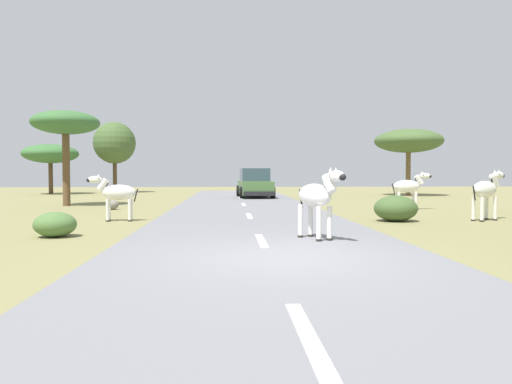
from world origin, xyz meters
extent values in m
plane|color=olive|center=(0.00, 0.00, 0.00)|extent=(90.00, 90.00, 0.00)
cube|color=slate|center=(-0.22, 0.00, 0.03)|extent=(6.00, 64.00, 0.05)
cube|color=silver|center=(-0.22, -4.00, 0.05)|extent=(0.16, 2.00, 0.01)
cube|color=silver|center=(-0.22, 2.00, 0.05)|extent=(0.16, 2.00, 0.01)
cube|color=silver|center=(-0.22, 8.00, 0.05)|extent=(0.16, 2.00, 0.01)
cube|color=silver|center=(-0.22, 14.00, 0.05)|extent=(0.16, 2.00, 0.01)
cube|color=silver|center=(-0.22, 20.00, 0.05)|extent=(0.16, 2.00, 0.01)
cube|color=silver|center=(-0.22, 26.00, 0.05)|extent=(0.16, 2.00, 0.01)
ellipsoid|color=silver|center=(0.96, 2.23, 1.00)|extent=(0.85, 1.16, 0.51)
cylinder|color=silver|center=(0.99, 1.86, 0.42)|extent=(0.14, 0.14, 0.74)
cylinder|color=#28231E|center=(0.99, 1.86, 0.07)|extent=(0.16, 0.16, 0.05)
cylinder|color=silver|center=(1.24, 1.97, 0.42)|extent=(0.14, 0.14, 0.74)
cylinder|color=#28231E|center=(1.24, 1.97, 0.07)|extent=(0.16, 0.16, 0.05)
cylinder|color=silver|center=(0.69, 2.50, 0.42)|extent=(0.14, 0.14, 0.74)
cylinder|color=#28231E|center=(0.69, 2.50, 0.07)|extent=(0.16, 0.16, 0.05)
cylinder|color=silver|center=(0.94, 2.61, 0.42)|extent=(0.14, 0.14, 0.74)
cylinder|color=#28231E|center=(0.94, 2.61, 0.07)|extent=(0.16, 0.16, 0.05)
cylinder|color=silver|center=(1.18, 1.76, 1.27)|extent=(0.34, 0.43, 0.43)
cube|color=black|center=(1.18, 1.76, 1.36)|extent=(0.19, 0.34, 0.30)
ellipsoid|color=silver|center=(1.29, 1.53, 1.43)|extent=(0.38, 0.51, 0.24)
ellipsoid|color=black|center=(1.36, 1.36, 1.41)|extent=(0.19, 0.21, 0.14)
cone|color=silver|center=(1.17, 1.61, 1.55)|extent=(0.12, 0.12, 0.14)
cone|color=silver|center=(1.30, 1.67, 1.55)|extent=(0.12, 0.12, 0.14)
cylinder|color=black|center=(0.74, 2.72, 0.91)|extent=(0.10, 0.15, 0.44)
ellipsoid|color=silver|center=(6.35, 11.11, 0.96)|extent=(1.09, 0.44, 0.51)
cylinder|color=silver|center=(6.71, 10.97, 0.37)|extent=(0.11, 0.11, 0.74)
cylinder|color=#28231E|center=(6.71, 10.97, 0.02)|extent=(0.13, 0.13, 0.05)
cylinder|color=silver|center=(6.70, 11.25, 0.37)|extent=(0.11, 0.11, 0.74)
cylinder|color=#28231E|center=(6.70, 11.25, 0.02)|extent=(0.13, 0.13, 0.05)
cylinder|color=silver|center=(5.99, 10.97, 0.37)|extent=(0.11, 0.11, 0.74)
cylinder|color=#28231E|center=(5.99, 10.97, 0.02)|extent=(0.13, 0.13, 0.05)
cylinder|color=silver|center=(5.99, 11.24, 0.37)|extent=(0.11, 0.11, 0.74)
cylinder|color=#28231E|center=(5.99, 11.24, 0.02)|extent=(0.13, 0.13, 0.05)
cylinder|color=silver|center=(6.87, 11.11, 1.22)|extent=(0.39, 0.20, 0.44)
cube|color=black|center=(6.87, 11.11, 1.31)|extent=(0.36, 0.04, 0.30)
ellipsoid|color=silver|center=(7.12, 11.11, 1.38)|extent=(0.48, 0.20, 0.24)
ellipsoid|color=black|center=(7.31, 11.12, 1.37)|extent=(0.17, 0.14, 0.14)
cone|color=silver|center=(7.01, 11.04, 1.50)|extent=(0.09, 0.09, 0.14)
cone|color=silver|center=(7.01, 11.18, 1.50)|extent=(0.09, 0.09, 0.14)
cylinder|color=black|center=(5.81, 11.10, 0.86)|extent=(0.15, 0.04, 0.44)
ellipsoid|color=silver|center=(-4.31, 6.95, 0.90)|extent=(1.04, 0.47, 0.48)
cylinder|color=silver|center=(-4.65, 7.06, 0.35)|extent=(0.11, 0.11, 0.69)
cylinder|color=#28231E|center=(-4.65, 7.06, 0.02)|extent=(0.12, 0.12, 0.05)
cylinder|color=silver|center=(-4.63, 6.80, 0.35)|extent=(0.11, 0.11, 0.69)
cylinder|color=#28231E|center=(-4.63, 6.80, 0.02)|extent=(0.12, 0.12, 0.05)
cylinder|color=silver|center=(-3.98, 7.11, 0.35)|extent=(0.11, 0.11, 0.69)
cylinder|color=#28231E|center=(-3.98, 7.11, 0.02)|extent=(0.12, 0.12, 0.05)
cylinder|color=silver|center=(-3.97, 6.85, 0.35)|extent=(0.11, 0.11, 0.69)
cylinder|color=#28231E|center=(-3.97, 6.85, 0.02)|extent=(0.12, 0.12, 0.05)
cylinder|color=silver|center=(-4.79, 6.92, 1.14)|extent=(0.37, 0.21, 0.41)
cube|color=black|center=(-4.79, 6.92, 1.23)|extent=(0.34, 0.06, 0.28)
ellipsoid|color=silver|center=(-5.03, 6.91, 1.29)|extent=(0.45, 0.21, 0.22)
ellipsoid|color=black|center=(-5.21, 6.90, 1.28)|extent=(0.16, 0.14, 0.13)
cone|color=silver|center=(-4.92, 6.98, 1.40)|extent=(0.09, 0.09, 0.13)
cone|color=silver|center=(-4.91, 6.85, 1.40)|extent=(0.09, 0.09, 0.13)
cylinder|color=black|center=(-3.80, 6.99, 0.80)|extent=(0.15, 0.05, 0.41)
ellipsoid|color=silver|center=(7.08, 6.42, 0.98)|extent=(1.19, 0.95, 0.53)
cylinder|color=silver|center=(7.47, 6.49, 0.38)|extent=(0.15, 0.15, 0.76)
cylinder|color=#28231E|center=(7.47, 6.49, 0.03)|extent=(0.18, 0.18, 0.05)
cylinder|color=silver|center=(7.32, 6.73, 0.38)|extent=(0.15, 0.15, 0.76)
cylinder|color=#28231E|center=(7.32, 6.73, 0.03)|extent=(0.18, 0.18, 0.05)
cylinder|color=silver|center=(6.84, 6.11, 0.38)|extent=(0.15, 0.15, 0.76)
cylinder|color=#28231E|center=(6.84, 6.11, 0.03)|extent=(0.18, 0.18, 0.05)
cylinder|color=silver|center=(6.69, 6.36, 0.38)|extent=(0.15, 0.15, 0.76)
cylinder|color=#28231E|center=(6.69, 6.36, 0.03)|extent=(0.18, 0.18, 0.05)
cylinder|color=silver|center=(7.54, 6.70, 1.26)|extent=(0.45, 0.38, 0.45)
cube|color=black|center=(7.54, 6.70, 1.35)|extent=(0.34, 0.22, 0.31)
ellipsoid|color=silver|center=(7.77, 6.83, 1.42)|extent=(0.52, 0.42, 0.24)
ellipsoid|color=black|center=(7.93, 6.93, 1.40)|extent=(0.22, 0.21, 0.15)
cone|color=silver|center=(7.70, 6.71, 1.54)|extent=(0.13, 0.13, 0.14)
cone|color=silver|center=(7.62, 6.83, 1.54)|extent=(0.13, 0.13, 0.14)
cylinder|color=black|center=(6.60, 6.14, 0.88)|extent=(0.16, 0.12, 0.45)
cube|color=#476B38|center=(0.67, 20.77, 0.63)|extent=(2.00, 4.28, 0.80)
cube|color=#334751|center=(0.66, 20.97, 1.41)|extent=(1.74, 2.28, 0.76)
cube|color=black|center=(0.78, 18.61, 0.36)|extent=(1.72, 0.24, 0.24)
cylinder|color=black|center=(-0.16, 19.38, 0.39)|extent=(0.25, 0.69, 0.68)
cylinder|color=black|center=(1.64, 19.46, 0.39)|extent=(0.25, 0.69, 0.68)
cylinder|color=black|center=(-0.29, 22.07, 0.39)|extent=(0.25, 0.69, 0.68)
cylinder|color=black|center=(1.51, 22.16, 0.39)|extent=(0.25, 0.69, 0.68)
cylinder|color=brown|center=(11.06, 23.31, 1.43)|extent=(0.32, 0.32, 2.86)
ellipsoid|color=#425B2D|center=(11.06, 23.31, 3.65)|extent=(4.47, 4.47, 1.57)
cylinder|color=#4C3823|center=(-9.69, 29.62, 1.28)|extent=(0.31, 0.31, 2.56)
sphere|color=#425B2D|center=(-9.69, 29.62, 3.84)|extent=(3.21, 3.21, 3.21)
cylinder|color=brown|center=(-8.30, 14.22, 1.63)|extent=(0.33, 0.33, 3.27)
ellipsoid|color=#386633|center=(-8.30, 14.22, 3.79)|extent=(3.01, 3.01, 1.05)
cylinder|color=#4C3823|center=(-13.66, 27.17, 1.11)|extent=(0.30, 0.30, 2.22)
ellipsoid|color=#386633|center=(-13.66, 27.17, 2.90)|extent=(3.88, 3.88, 1.36)
ellipsoid|color=#425B2D|center=(4.25, 6.42, 0.40)|extent=(1.34, 1.20, 0.80)
ellipsoid|color=#4C7038|center=(-4.96, 3.26, 0.29)|extent=(0.98, 0.88, 0.59)
ellipsoid|color=gray|center=(-5.69, 11.83, 0.20)|extent=(0.53, 0.44, 0.40)
camera|label=1|loc=(-0.92, -8.18, 1.48)|focal=33.81mm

